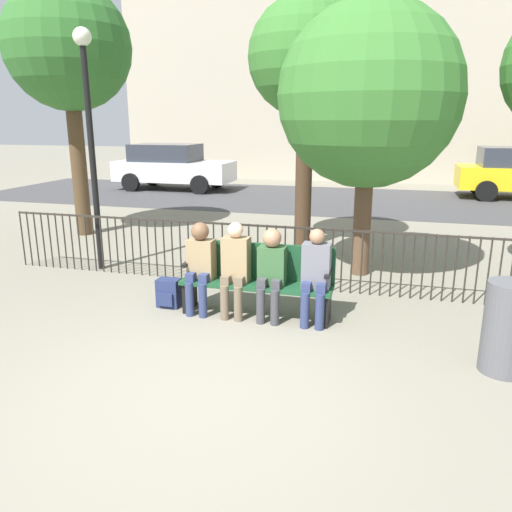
{
  "coord_description": "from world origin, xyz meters",
  "views": [
    {
      "loc": [
        1.58,
        -3.84,
        2.44
      ],
      "look_at": [
        0.0,
        1.97,
        0.8
      ],
      "focal_mm": 35.0,
      "sensor_mm": 36.0,
      "label": 1
    }
  ],
  "objects_px": {
    "park_bench": "(258,277)",
    "tree_0": "(307,60)",
    "seated_person_0": "(200,262)",
    "parked_car_0": "(172,166)",
    "backpack": "(169,293)",
    "trash_bin": "(507,328)",
    "seated_person_3": "(316,272)",
    "lamp_post": "(89,116)",
    "tree_2": "(369,96)",
    "seated_person_2": "(271,269)",
    "seated_person_1": "(235,265)",
    "tree_3": "(68,49)"
  },
  "relations": [
    {
      "from": "seated_person_0",
      "to": "tree_0",
      "type": "xyz_separation_m",
      "value": [
        0.66,
        3.82,
        2.82
      ]
    },
    {
      "from": "park_bench",
      "to": "lamp_post",
      "type": "distance_m",
      "value": 3.91
    },
    {
      "from": "park_bench",
      "to": "tree_0",
      "type": "height_order",
      "value": "tree_0"
    },
    {
      "from": "seated_person_0",
      "to": "parked_car_0",
      "type": "distance_m",
      "value": 12.24
    },
    {
      "from": "park_bench",
      "to": "seated_person_1",
      "type": "distance_m",
      "value": 0.34
    },
    {
      "from": "lamp_post",
      "to": "tree_2",
      "type": "bearing_deg",
      "value": 11.29
    },
    {
      "from": "seated_person_0",
      "to": "trash_bin",
      "type": "distance_m",
      "value": 3.59
    },
    {
      "from": "park_bench",
      "to": "tree_2",
      "type": "xyz_separation_m",
      "value": [
        1.16,
        2.14,
        2.29
      ]
    },
    {
      "from": "park_bench",
      "to": "backpack",
      "type": "height_order",
      "value": "park_bench"
    },
    {
      "from": "seated_person_0",
      "to": "lamp_post",
      "type": "relative_size",
      "value": 0.31
    },
    {
      "from": "seated_person_3",
      "to": "seated_person_2",
      "type": "bearing_deg",
      "value": -179.85
    },
    {
      "from": "trash_bin",
      "to": "tree_0",
      "type": "bearing_deg",
      "value": 122.11
    },
    {
      "from": "park_bench",
      "to": "tree_0",
      "type": "xyz_separation_m",
      "value": [
        -0.07,
        3.69,
        3.0
      ]
    },
    {
      "from": "seated_person_0",
      "to": "parked_car_0",
      "type": "height_order",
      "value": "parked_car_0"
    },
    {
      "from": "park_bench",
      "to": "seated_person_2",
      "type": "bearing_deg",
      "value": -32.22
    },
    {
      "from": "seated_person_2",
      "to": "seated_person_3",
      "type": "distance_m",
      "value": 0.55
    },
    {
      "from": "trash_bin",
      "to": "tree_3",
      "type": "bearing_deg",
      "value": 150.28
    },
    {
      "from": "park_bench",
      "to": "lamp_post",
      "type": "bearing_deg",
      "value": 157.49
    },
    {
      "from": "seated_person_3",
      "to": "tree_2",
      "type": "relative_size",
      "value": 0.29
    },
    {
      "from": "park_bench",
      "to": "parked_car_0",
      "type": "distance_m",
      "value": 12.47
    },
    {
      "from": "lamp_post",
      "to": "tree_3",
      "type": "bearing_deg",
      "value": 128.87
    },
    {
      "from": "seated_person_3",
      "to": "parked_car_0",
      "type": "relative_size",
      "value": 0.28
    },
    {
      "from": "lamp_post",
      "to": "seated_person_2",
      "type": "bearing_deg",
      "value": -23.18
    },
    {
      "from": "tree_0",
      "to": "tree_2",
      "type": "xyz_separation_m",
      "value": [
        1.23,
        -1.55,
        -0.71
      ]
    },
    {
      "from": "seated_person_2",
      "to": "seated_person_0",
      "type": "bearing_deg",
      "value": 179.91
    },
    {
      "from": "tree_2",
      "to": "parked_car_0",
      "type": "relative_size",
      "value": 1.0
    },
    {
      "from": "seated_person_1",
      "to": "trash_bin",
      "type": "height_order",
      "value": "seated_person_1"
    },
    {
      "from": "trash_bin",
      "to": "seated_person_3",
      "type": "bearing_deg",
      "value": 160.28
    },
    {
      "from": "seated_person_1",
      "to": "backpack",
      "type": "distance_m",
      "value": 1.08
    },
    {
      "from": "tree_2",
      "to": "tree_3",
      "type": "height_order",
      "value": "tree_3"
    },
    {
      "from": "seated_person_0",
      "to": "lamp_post",
      "type": "xyz_separation_m",
      "value": [
        -2.37,
        1.42,
        1.82
      ]
    },
    {
      "from": "tree_3",
      "to": "trash_bin",
      "type": "xyz_separation_m",
      "value": [
        7.7,
        -4.4,
        -3.36
      ]
    },
    {
      "from": "seated_person_3",
      "to": "lamp_post",
      "type": "distance_m",
      "value": 4.51
    },
    {
      "from": "tree_2",
      "to": "seated_person_1",
      "type": "bearing_deg",
      "value": -122.1
    },
    {
      "from": "tree_0",
      "to": "trash_bin",
      "type": "xyz_separation_m",
      "value": [
        2.85,
        -4.54,
        -3.03
      ]
    },
    {
      "from": "tree_0",
      "to": "tree_3",
      "type": "height_order",
      "value": "tree_3"
    },
    {
      "from": "backpack",
      "to": "trash_bin",
      "type": "distance_m",
      "value": 4.09
    },
    {
      "from": "backpack",
      "to": "seated_person_2",
      "type": "bearing_deg",
      "value": -2.4
    },
    {
      "from": "seated_person_3",
      "to": "backpack",
      "type": "height_order",
      "value": "seated_person_3"
    },
    {
      "from": "tree_2",
      "to": "seated_person_3",
      "type": "bearing_deg",
      "value": -99.99
    },
    {
      "from": "seated_person_1",
      "to": "seated_person_3",
      "type": "xyz_separation_m",
      "value": [
        1.02,
        -0.0,
        -0.02
      ]
    },
    {
      "from": "seated_person_3",
      "to": "tree_0",
      "type": "relative_size",
      "value": 0.26
    },
    {
      "from": "park_bench",
      "to": "tree_3",
      "type": "height_order",
      "value": "tree_3"
    },
    {
      "from": "tree_0",
      "to": "tree_3",
      "type": "xyz_separation_m",
      "value": [
        -4.86,
        -0.14,
        0.33
      ]
    },
    {
      "from": "park_bench",
      "to": "seated_person_0",
      "type": "distance_m",
      "value": 0.77
    },
    {
      "from": "tree_2",
      "to": "trash_bin",
      "type": "relative_size",
      "value": 4.48
    },
    {
      "from": "seated_person_3",
      "to": "tree_2",
      "type": "height_order",
      "value": "tree_2"
    },
    {
      "from": "seated_person_0",
      "to": "tree_0",
      "type": "distance_m",
      "value": 4.79
    },
    {
      "from": "seated_person_1",
      "to": "tree_2",
      "type": "xyz_separation_m",
      "value": [
        1.42,
        2.27,
        2.11
      ]
    },
    {
      "from": "seated_person_3",
      "to": "tree_0",
      "type": "bearing_deg",
      "value": 102.31
    }
  ]
}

